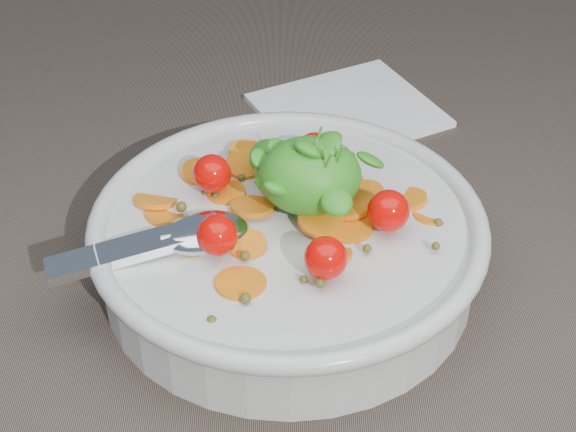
{
  "coord_description": "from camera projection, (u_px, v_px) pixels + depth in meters",
  "views": [
    {
      "loc": [
        0.02,
        -0.43,
        0.41
      ],
      "look_at": [
        0.03,
        0.02,
        0.05
      ],
      "focal_mm": 55.0,
      "sensor_mm": 36.0,
      "label": 1
    }
  ],
  "objects": [
    {
      "name": "bowl",
      "position": [
        288.0,
        242.0,
        0.59
      ],
      "size": [
        0.28,
        0.26,
        0.11
      ],
      "color": "silver",
      "rests_on": "ground"
    },
    {
      "name": "napkin",
      "position": [
        348.0,
        110.0,
        0.77
      ],
      "size": [
        0.18,
        0.18,
        0.01
      ],
      "primitive_type": "cube",
      "rotation": [
        0.0,
        0.0,
        0.47
      ],
      "color": "white",
      "rests_on": "ground"
    },
    {
      "name": "ground",
      "position": [
        251.0,
        299.0,
        0.59
      ],
      "size": [
        6.0,
        6.0,
        0.0
      ],
      "primitive_type": "plane",
      "color": "brown",
      "rests_on": "ground"
    }
  ]
}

